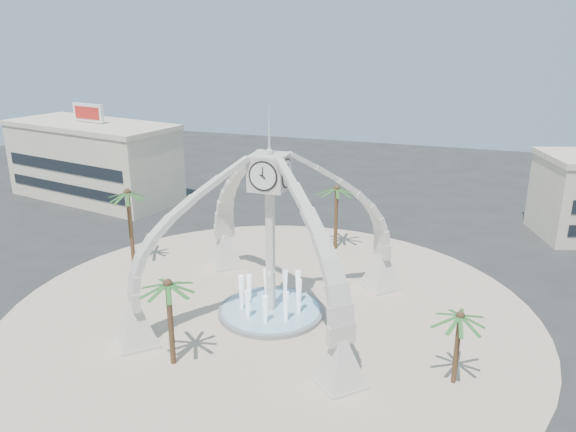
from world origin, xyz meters
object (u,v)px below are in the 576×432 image
(fountain, at_px, (271,310))
(palm_west, at_px, (127,194))
(clock_tower, at_px, (270,233))
(palm_east, at_px, (460,316))
(palm_north, at_px, (337,189))
(palm_south, at_px, (168,285))

(fountain, xyz_separation_m, palm_west, (-15.17, 4.72, 6.49))
(clock_tower, xyz_separation_m, palm_west, (-15.17, 4.72, 0.29))
(clock_tower, height_order, palm_east, clock_tower)
(palm_north, distance_m, palm_south, 23.30)
(clock_tower, relative_size, palm_north, 2.60)
(fountain, distance_m, palm_east, 14.96)
(palm_north, bearing_deg, clock_tower, -95.24)
(palm_north, bearing_deg, palm_west, -149.48)
(clock_tower, height_order, palm_south, clock_tower)
(fountain, height_order, palm_south, palm_south)
(clock_tower, xyz_separation_m, palm_south, (-3.61, -8.31, -0.91))
(clock_tower, distance_m, palm_east, 14.48)
(clock_tower, relative_size, palm_east, 3.45)
(palm_east, bearing_deg, palm_west, 161.98)
(palm_east, bearing_deg, palm_north, 122.71)
(clock_tower, distance_m, palm_north, 14.52)
(palm_south, bearing_deg, palm_east, 12.11)
(clock_tower, height_order, palm_north, clock_tower)
(palm_west, height_order, palm_south, palm_west)
(palm_west, bearing_deg, palm_north, 30.52)
(palm_east, distance_m, palm_north, 22.72)
(palm_north, relative_size, palm_south, 1.08)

